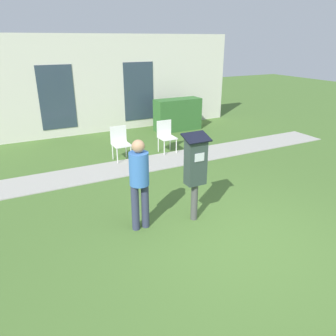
{
  "coord_description": "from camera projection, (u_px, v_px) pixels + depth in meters",
  "views": [
    {
      "loc": [
        -3.05,
        -3.44,
        3.04
      ],
      "look_at": [
        -0.75,
        1.04,
        1.05
      ],
      "focal_mm": 35.0,
      "sensor_mm": 36.0,
      "label": 1
    }
  ],
  "objects": [
    {
      "name": "ground_plane",
      "position": [
        239.0,
        242.0,
        5.26
      ],
      "size": [
        40.0,
        40.0,
        0.0
      ],
      "primitive_type": "plane",
      "color": "#476B2D"
    },
    {
      "name": "building_facade",
      "position": [
        98.0,
        85.0,
        10.95
      ],
      "size": [
        10.0,
        0.26,
        3.2
      ],
      "color": "silver",
      "rests_on": "ground"
    },
    {
      "name": "person_standing",
      "position": [
        139.0,
        178.0,
        5.31
      ],
      "size": [
        0.32,
        0.32,
        1.58
      ],
      "rotation": [
        0.0,
        0.0,
        0.06
      ],
      "color": "#333851",
      "rests_on": "ground"
    },
    {
      "name": "sidewalk",
      "position": [
        143.0,
        164.0,
        8.47
      ],
      "size": [
        12.0,
        1.1,
        0.02
      ],
      "color": "#A3A099",
      "rests_on": "ground"
    },
    {
      "name": "outdoor_chair_left",
      "position": [
        120.0,
        141.0,
        8.66
      ],
      "size": [
        0.44,
        0.44,
        0.9
      ],
      "rotation": [
        0.0,
        0.0,
        -0.21
      ],
      "color": "white",
      "rests_on": "ground"
    },
    {
      "name": "outdoor_chair_middle",
      "position": [
        166.0,
        134.0,
        9.26
      ],
      "size": [
        0.44,
        0.44,
        0.9
      ],
      "rotation": [
        0.0,
        0.0,
        0.21
      ],
      "color": "white",
      "rests_on": "ground"
    },
    {
      "name": "hedge_row",
      "position": [
        178.0,
        115.0,
        11.53
      ],
      "size": [
        1.64,
        0.6,
        1.1
      ],
      "color": "#33662D",
      "rests_on": "ground"
    },
    {
      "name": "parking_meter",
      "position": [
        195.0,
        167.0,
        5.56
      ],
      "size": [
        0.44,
        0.31,
        1.59
      ],
      "color": "#4C4C4C",
      "rests_on": "ground"
    }
  ]
}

